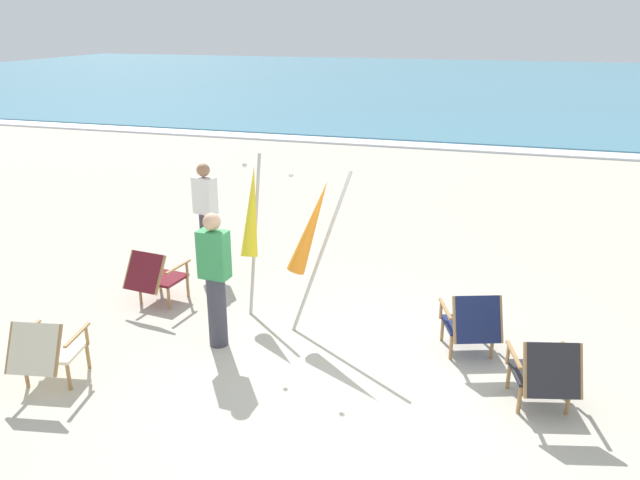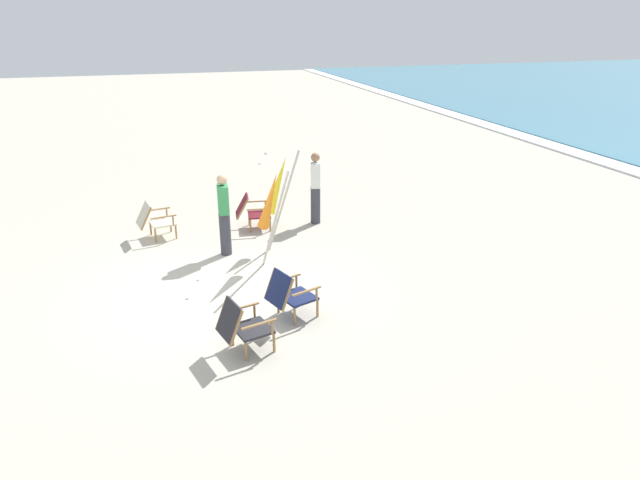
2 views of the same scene
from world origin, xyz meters
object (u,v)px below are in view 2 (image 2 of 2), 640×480
Objects in this scene: beach_chair_back_left at (289,293)px; umbrella_furled_orange at (270,202)px; person_by_waterline at (224,214)px; umbrella_furled_yellow at (278,186)px; person_near_chairs at (315,188)px; beach_chair_back_right at (154,219)px; beach_chair_front_left at (242,325)px; beach_chair_front_right at (251,211)px.

umbrella_furled_orange is at bearing 175.41° from beach_chair_back_left.
umbrella_furled_yellow is at bearing 88.72° from person_by_waterline.
umbrella_furled_yellow reaches higher than umbrella_furled_orange.
umbrella_furled_orange is at bearing -34.96° from person_near_chairs.
umbrella_furled_orange is at bearing 42.11° from beach_chair_back_right.
beach_chair_back_right is (-4.18, -1.88, -0.01)m from beach_chair_back_left.
person_near_chairs is 2.53m from person_by_waterline.
umbrella_furled_yellow is (-3.59, 1.38, 0.89)m from beach_chair_front_left.
umbrella_furled_orange is at bearing 37.56° from person_by_waterline.
beach_chair_front_left is 5.00m from beach_chair_front_right.
beach_chair_front_left reaches higher than beach_chair_back_right.
person_by_waterline is at bearing -142.44° from umbrella_furled_orange.
beach_chair_back_left is at bearing -22.11° from person_near_chairs.
beach_chair_back_right is (-4.93, -1.01, -0.01)m from beach_chair_front_left.
umbrella_furled_orange reaches higher than beach_chair_front_left.
beach_chair_back_right is at bearing -119.16° from umbrella_furled_yellow.
beach_chair_back_right is 0.42× the size of umbrella_furled_yellow.
umbrella_furled_yellow reaches higher than beach_chair_back_left.
beach_chair_back_left is 4.14m from beach_chair_front_right.
beach_chair_front_right is 0.50× the size of person_near_chairs.
person_by_waterline is (-0.02, -1.08, -0.48)m from umbrella_furled_yellow.
umbrella_furled_yellow reaches higher than beach_chair_front_right.
beach_chair_front_right is 0.50× the size of person_by_waterline.
beach_chair_back_right is 2.88m from umbrella_furled_yellow.
beach_chair_back_left is 0.53× the size of person_near_chairs.
beach_chair_front_right is at bearing 178.89° from umbrella_furled_orange.
beach_chair_back_left is at bearing 130.68° from beach_chair_front_left.
beach_chair_back_right is 1.90m from person_by_waterline.
beach_chair_back_left is 4.58m from beach_chair_back_right.
umbrella_furled_orange is at bearing -1.11° from beach_chair_front_right.
umbrella_furled_yellow is (-0.91, 0.36, 0.01)m from umbrella_furled_orange.
umbrella_furled_orange is 0.99× the size of umbrella_furled_yellow.
beach_chair_back_right is 3.16m from umbrella_furled_orange.
umbrella_furled_orange reaches higher than person_by_waterline.
umbrella_furled_orange is 2.67m from person_near_chairs.
beach_chair_back_left is at bearing 11.14° from person_by_waterline.
beach_chair_back_right is 3.56m from person_near_chairs.
umbrella_furled_yellow is 1.24× the size of person_near_chairs.
person_by_waterline is (-2.87, -0.56, 0.41)m from beach_chair_back_left.
person_near_chairs is at bearing 152.38° from beach_chair_front_left.
umbrella_furled_orange is 0.98m from umbrella_furled_yellow.
beach_chair_back_left is 1.04× the size of beach_chair_front_left.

